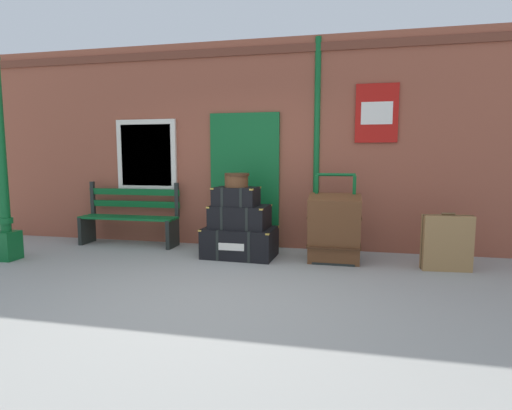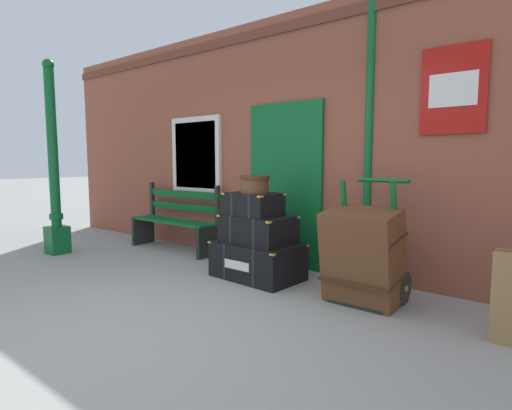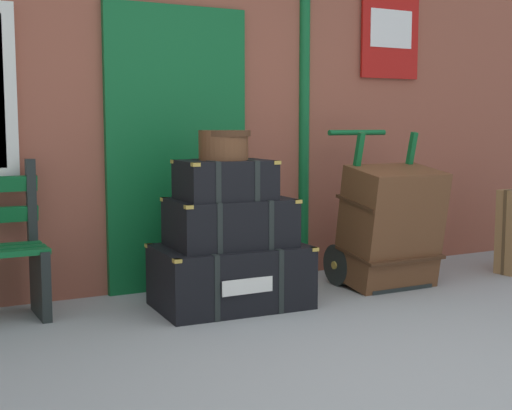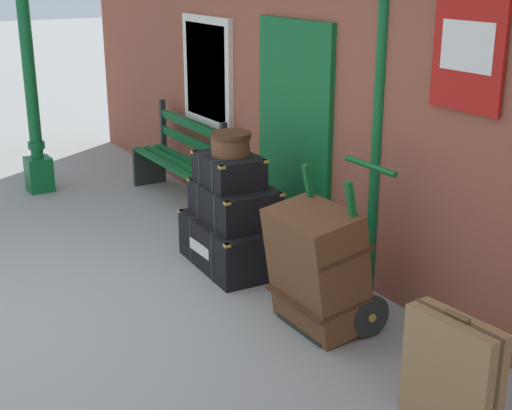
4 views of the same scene
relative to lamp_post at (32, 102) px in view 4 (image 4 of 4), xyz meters
name	(u,v)px [view 4 (image 4 of 4)]	position (x,y,z in m)	size (l,w,h in m)	color
ground_plane	(45,320)	(3.29, -0.88, -1.05)	(60.00, 60.00, 0.00)	gray
brick_facade	(328,80)	(3.27, 1.72, 0.54)	(10.40, 0.35, 3.20)	brown
lamp_post	(32,102)	(0.00, 0.00, 0.00)	(0.28, 0.28, 2.80)	#0F5B28
platform_bench	(180,161)	(1.16, 1.28, -0.61)	(1.60, 0.43, 1.01)	#0F5B28
steamer_trunk_base	(234,243)	(3.12, 0.86, -0.84)	(1.04, 0.70, 0.43)	black
steamer_trunk_middle	(234,203)	(3.12, 0.87, -0.47)	(0.84, 0.60, 0.33)	black
steamer_trunk_top	(229,170)	(3.07, 0.84, -0.18)	(0.63, 0.48, 0.27)	black
round_hatbox	(231,142)	(3.07, 0.86, 0.06)	(0.35, 0.35, 0.20)	brown
porters_trolley	(336,288)	(4.44, 0.98, -0.78)	(0.71, 0.63, 1.19)	black
large_brown_trunk	(317,268)	(4.44, 0.80, -0.59)	(0.70, 0.57, 0.94)	brown
suitcase_beige	(452,375)	(5.83, 0.74, -0.70)	(0.60, 0.23, 0.74)	olive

